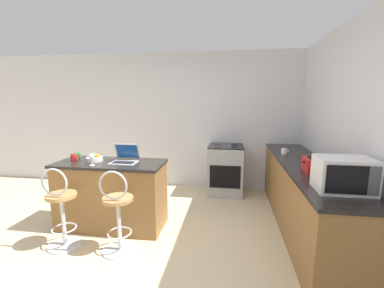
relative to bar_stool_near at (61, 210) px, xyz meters
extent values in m
plane|color=beige|center=(0.81, -0.08, -0.45)|extent=(20.00, 20.00, 0.00)
cube|color=silver|center=(0.81, 2.39, 0.85)|extent=(12.00, 0.06, 2.60)
cube|color=silver|center=(3.23, -0.08, 0.85)|extent=(0.06, 12.00, 2.60)
cube|color=olive|center=(0.35, 0.57, -0.02)|extent=(1.40, 0.60, 0.87)
cube|color=black|center=(0.35, 0.57, 0.43)|extent=(1.43, 0.63, 0.03)
cube|color=olive|center=(2.90, 0.89, -0.02)|extent=(0.61, 2.94, 0.87)
cube|color=black|center=(2.90, 0.89, 0.43)|extent=(0.64, 2.97, 0.03)
cylinder|color=silver|center=(0.00, 0.02, -0.44)|extent=(0.40, 0.40, 0.02)
cylinder|color=silver|center=(0.00, 0.02, -0.14)|extent=(0.04, 0.04, 0.60)
torus|color=silver|center=(0.00, 0.02, -0.23)|extent=(0.28, 0.28, 0.02)
cylinder|color=#B7844C|center=(0.00, 0.02, 0.17)|extent=(0.34, 0.34, 0.04)
torus|color=silver|center=(0.00, -0.08, 0.36)|extent=(0.32, 0.02, 0.32)
cylinder|color=silver|center=(0.69, 0.02, -0.44)|extent=(0.40, 0.40, 0.02)
cylinder|color=silver|center=(0.69, 0.02, -0.14)|extent=(0.04, 0.04, 0.60)
torus|color=silver|center=(0.69, 0.02, -0.23)|extent=(0.28, 0.28, 0.02)
cylinder|color=#B7844C|center=(0.69, 0.02, 0.17)|extent=(0.34, 0.34, 0.04)
torus|color=silver|center=(0.69, -0.08, 0.36)|extent=(0.32, 0.02, 0.32)
cube|color=#B7BABF|center=(0.54, 0.55, 0.45)|extent=(0.34, 0.25, 0.01)
cube|color=black|center=(0.54, 0.53, 0.46)|extent=(0.29, 0.14, 0.00)
cube|color=#B7BABF|center=(0.54, 0.69, 0.57)|extent=(0.34, 0.09, 0.22)
cube|color=#19478C|center=(0.54, 0.68, 0.58)|extent=(0.30, 0.08, 0.19)
cube|color=white|center=(2.93, -0.14, 0.60)|extent=(0.47, 0.32, 0.31)
cube|color=black|center=(2.88, -0.31, 0.60)|extent=(0.33, 0.01, 0.25)
cube|color=#4C4C51|center=(3.10, -0.31, 0.60)|extent=(0.09, 0.01, 0.25)
cube|color=red|center=(2.87, 0.46, 0.53)|extent=(0.22, 0.26, 0.16)
cube|color=black|center=(2.82, 0.46, 0.61)|extent=(0.05, 0.18, 0.00)
cube|color=black|center=(2.91, 0.46, 0.61)|extent=(0.05, 0.18, 0.00)
cube|color=black|center=(2.75, 0.46, 0.56)|extent=(0.02, 0.02, 0.02)
cube|color=#9EA3A8|center=(1.84, 2.04, -0.01)|extent=(0.62, 0.60, 0.88)
cube|color=black|center=(1.84, 1.74, -0.05)|extent=(0.53, 0.01, 0.40)
cube|color=black|center=(1.84, 2.04, 0.44)|extent=(0.62, 0.60, 0.02)
cylinder|color=black|center=(1.70, 1.92, 0.45)|extent=(0.11, 0.11, 0.01)
cylinder|color=black|center=(1.98, 1.92, 0.45)|extent=(0.11, 0.11, 0.01)
cylinder|color=black|center=(1.70, 2.16, 0.45)|extent=(0.11, 0.11, 0.01)
cylinder|color=black|center=(1.98, 2.16, 0.45)|extent=(0.11, 0.11, 0.01)
cylinder|color=red|center=(-0.15, 0.53, 0.50)|extent=(0.07, 0.07, 0.10)
torus|color=red|center=(-0.10, 0.53, 0.50)|extent=(0.01, 0.07, 0.07)
cylinder|color=silver|center=(0.20, 0.37, 0.45)|extent=(0.07, 0.07, 0.00)
cylinder|color=silver|center=(0.20, 0.37, 0.50)|extent=(0.01, 0.01, 0.08)
sphere|color=silver|center=(0.20, 0.37, 0.57)|extent=(0.07, 0.07, 0.07)
cylinder|color=white|center=(2.73, 1.43, 0.49)|extent=(0.08, 0.08, 0.09)
torus|color=white|center=(2.78, 1.43, 0.50)|extent=(0.01, 0.06, 0.06)
cylinder|color=#338447|center=(-0.20, 0.70, 0.49)|extent=(0.07, 0.07, 0.09)
torus|color=#338447|center=(-0.16, 0.70, 0.50)|extent=(0.01, 0.06, 0.06)
cylinder|color=silver|center=(0.12, 0.59, 0.48)|extent=(0.22, 0.22, 0.05)
sphere|color=red|center=(0.08, 0.57, 0.52)|extent=(0.06, 0.06, 0.06)
sphere|color=orange|center=(0.16, 0.60, 0.52)|extent=(0.06, 0.06, 0.06)
sphere|color=#66B233|center=(0.09, 0.62, 0.52)|extent=(0.06, 0.06, 0.06)
camera|label=1|loc=(1.91, -2.54, 1.27)|focal=24.00mm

